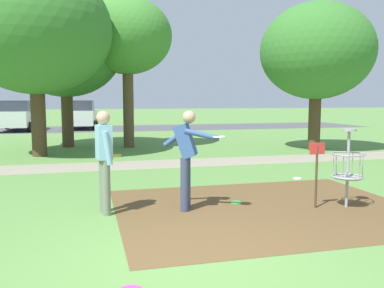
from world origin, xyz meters
The scene contains 15 objects.
ground_plane centered at (0.00, 0.00, 0.00)m, with size 160.00×160.00×0.00m, color #5B8942.
dirt_tee_pad centered at (1.88, 2.13, 0.00)m, with size 5.14×4.11×0.01m, color brown.
disc_golf_basket centered at (3.23, 1.86, 0.75)m, with size 0.98×0.58×1.39m.
player_throwing centered at (-0.84, 2.50, 0.97)m, with size 0.42×0.49×1.71m.
player_waiting_left centered at (0.52, 2.39, 0.99)m, with size 0.93×0.83×1.71m.
frisbee_near_basket centered at (3.76, 4.42, 0.01)m, with size 0.20×0.20×0.02m, color white.
frisbee_mid_grass centered at (1.51, 2.61, 0.01)m, with size 0.23×0.23×0.02m, color green.
tree_near_left centered at (-1.86, 12.76, 3.87)m, with size 4.45×4.45×5.77m.
tree_mid_left centered at (0.50, 12.00, 4.31)m, with size 3.48×3.48×5.83m.
tree_mid_center centered at (-2.67, 10.18, 4.16)m, with size 4.98×4.98×6.29m.
tree_mid_right centered at (7.17, 9.38, 3.65)m, with size 4.15×4.15×5.44m.
parking_lot_strip centered at (0.00, 23.03, 0.00)m, with size 36.00×6.00×0.01m, color #4C4C51.
parked_car_leftmost centered at (-5.21, 22.46, 0.92)m, with size 2.14×4.28×1.84m.
parked_car_center_left centered at (-1.48, 23.10, 0.92)m, with size 2.21×4.32×1.84m.
gravel_path centered at (0.00, 7.48, 0.00)m, with size 40.00×1.61×0.00m, color gray.
Camera 1 is at (-1.10, -4.29, 1.89)m, focal length 38.18 mm.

